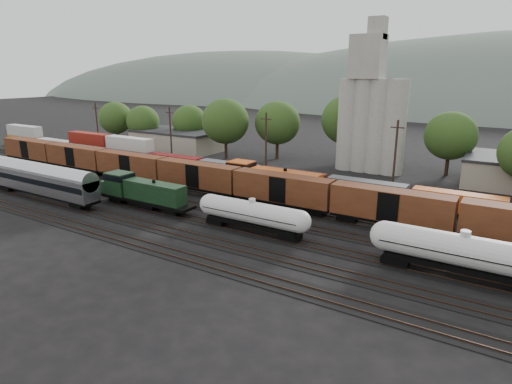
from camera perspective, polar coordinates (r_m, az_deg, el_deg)
The scene contains 14 objects.
ground at distance 58.33m, azimuth 0.55°, elevation -3.56°, with size 600.00×600.00×0.00m, color black.
tracks at distance 58.32m, azimuth 0.55°, elevation -3.51°, with size 180.00×33.20×0.20m.
green_locomotive at distance 64.54m, azimuth -15.24°, elevation 0.16°, with size 16.93×2.99×4.48m.
tank_car_a at distance 52.58m, azimuth -0.52°, elevation -2.92°, with size 15.66×2.80×4.10m.
tank_car_b at distance 45.37m, azimuth 25.87°, elevation -7.28°, with size 17.81×3.19×4.67m.
passenger_coach at distance 74.15m, azimuth -26.80°, elevation 1.63°, with size 24.19×2.98×5.49m.
orange_locomotive at distance 68.16m, azimuth 1.43°, elevation 1.71°, with size 19.42×3.24×4.85m.
boxcar_string at distance 54.80m, azimuth 25.31°, elevation -2.98°, with size 184.40×2.90×4.20m.
container_wall at distance 70.25m, azimuth 7.05°, elevation 1.93°, with size 165.75×2.60×5.80m.
grain_silo at distance 87.24m, azimuth 15.00°, elevation 9.95°, with size 13.40×5.00×29.00m.
industrial_sheds at distance 86.87m, azimuth 16.56°, elevation 3.99°, with size 119.38×17.26×5.10m.
tree_band at distance 90.63m, azimuth 11.42°, elevation 8.01°, with size 161.93×22.88×14.52m.
utility_poles at distance 75.90m, azimuth 9.22°, elevation 5.63°, with size 122.20×0.36×12.00m.
distant_hills at distance 309.76m, azimuth 30.73°, elevation 6.17°, with size 860.00×286.00×130.00m.
Camera 1 is at (28.41, -47.15, 19.30)m, focal length 30.00 mm.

